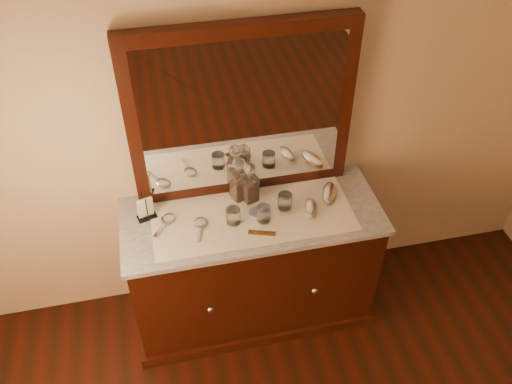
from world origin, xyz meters
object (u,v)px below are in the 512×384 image
(brush_far, at_px, (329,194))
(pin_dish, at_px, (257,213))
(napkin_rack, at_px, (146,209))
(dresser_cabinet, at_px, (252,267))
(comb, at_px, (262,233))
(mirror_frame, at_px, (242,114))
(decanter_left, at_px, (239,183))
(hand_mirror_inner, at_px, (200,225))
(hand_mirror_outer, at_px, (167,221))
(brush_near, at_px, (311,208))
(decanter_right, at_px, (250,186))

(brush_far, bearing_deg, pin_dish, -173.71)
(napkin_rack, bearing_deg, dresser_cabinet, -10.06)
(comb, bearing_deg, mirror_frame, 111.18)
(decanter_left, xyz_separation_m, hand_mirror_inner, (-0.25, -0.18, -0.10))
(napkin_rack, relative_size, hand_mirror_outer, 0.84)
(pin_dish, height_order, decanter_left, decanter_left)
(comb, distance_m, brush_near, 0.32)
(brush_near, relative_size, brush_far, 0.81)
(dresser_cabinet, relative_size, pin_dish, 15.99)
(decanter_left, distance_m, brush_far, 0.51)
(mirror_frame, bearing_deg, hand_mirror_inner, -136.49)
(pin_dish, relative_size, comb, 0.60)
(decanter_right, relative_size, hand_mirror_inner, 1.31)
(dresser_cabinet, bearing_deg, mirror_frame, 90.00)
(pin_dish, bearing_deg, decanter_right, 95.47)
(dresser_cabinet, height_order, decanter_right, decanter_right)
(dresser_cabinet, height_order, mirror_frame, mirror_frame)
(comb, distance_m, hand_mirror_outer, 0.52)
(pin_dish, height_order, napkin_rack, napkin_rack)
(brush_near, relative_size, hand_mirror_outer, 0.84)
(decanter_right, height_order, brush_near, decanter_right)
(comb, height_order, decanter_left, decanter_left)
(mirror_frame, distance_m, napkin_rack, 0.73)
(pin_dish, relative_size, brush_near, 0.56)
(mirror_frame, height_order, comb, mirror_frame)
(hand_mirror_outer, bearing_deg, brush_near, -6.11)
(napkin_rack, relative_size, brush_near, 0.99)
(mirror_frame, bearing_deg, dresser_cabinet, -90.00)
(dresser_cabinet, xyz_separation_m, brush_near, (0.32, -0.05, 0.46))
(hand_mirror_outer, bearing_deg, napkin_rack, 147.41)
(comb, xyz_separation_m, hand_mirror_outer, (-0.49, 0.19, 0.00))
(mirror_frame, bearing_deg, decanter_right, -84.19)
(hand_mirror_outer, xyz_separation_m, hand_mirror_inner, (0.17, -0.07, -0.00))
(pin_dish, height_order, decanter_right, decanter_right)
(mirror_frame, relative_size, pin_dish, 13.71)
(pin_dish, height_order, hand_mirror_outer, hand_mirror_outer)
(brush_near, distance_m, brush_far, 0.16)
(napkin_rack, bearing_deg, comb, -23.87)
(mirror_frame, distance_m, decanter_left, 0.40)
(brush_far, xyz_separation_m, hand_mirror_inner, (-0.75, -0.07, -0.02))
(mirror_frame, distance_m, pin_dish, 0.55)
(comb, bearing_deg, decanter_right, 109.75)
(mirror_frame, xyz_separation_m, decanter_left, (-0.04, -0.10, -0.39))
(pin_dish, xyz_separation_m, napkin_rack, (-0.59, 0.11, 0.05))
(comb, bearing_deg, dresser_cabinet, 115.38)
(dresser_cabinet, height_order, comb, comb)
(mirror_frame, distance_m, brush_near, 0.64)
(pin_dish, xyz_separation_m, decanter_left, (-0.06, 0.16, 0.10))
(comb, relative_size, decanter_left, 0.52)
(decanter_right, bearing_deg, hand_mirror_inner, -153.86)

